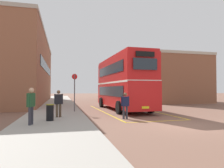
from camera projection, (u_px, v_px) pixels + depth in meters
name	position (u px, v px, depth m)	size (l,w,h in m)	color
ground_plane	(113.00, 105.00, 24.61)	(135.60, 135.60, 0.00)	brown
sidewalk_left	(58.00, 104.00, 25.39)	(4.00, 57.60, 0.14)	#A39E93
brick_building_left	(22.00, 70.00, 28.20)	(6.54, 24.21, 9.05)	brown
depot_building_right	(160.00, 80.00, 33.30)	(8.18, 15.52, 6.69)	brown
double_decker_bus	(122.00, 82.00, 18.81)	(3.06, 10.05, 4.75)	black
single_deck_bus	(118.00, 91.00, 35.44)	(3.43, 10.04, 3.02)	black
pedestrian_boarding	(125.00, 104.00, 12.98)	(0.55, 0.27, 1.65)	#2D2D38
pedestrian_waiting_near	(59.00, 102.00, 12.77)	(0.53, 0.38, 1.67)	#473828
pedestrian_waiting_far	(31.00, 103.00, 10.01)	(0.36, 0.58, 1.81)	#2D2D38
litter_bin	(50.00, 112.00, 11.33)	(0.43, 0.43, 0.91)	black
bus_stop_sign	(75.00, 89.00, 16.11)	(0.43, 0.13, 2.94)	#4C4C51
bay_marking_yellow	(129.00, 112.00, 16.91)	(4.54, 12.09, 0.01)	gold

